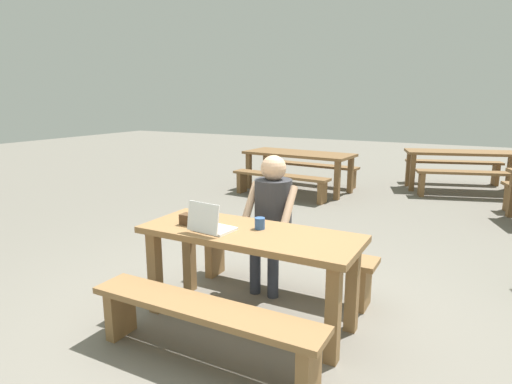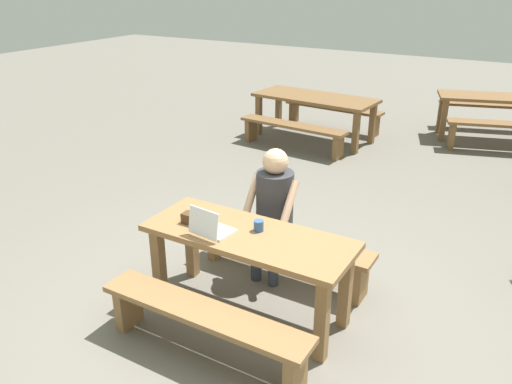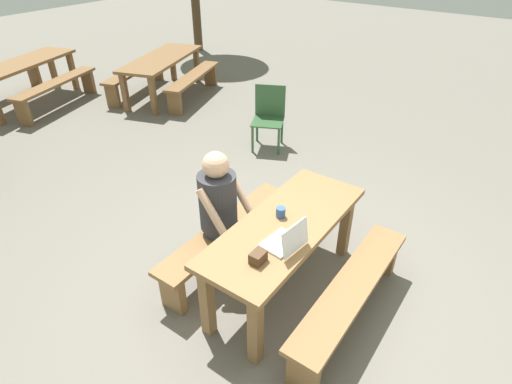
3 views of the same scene
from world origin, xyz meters
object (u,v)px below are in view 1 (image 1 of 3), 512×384
(picnic_table_mid, at_px, (299,158))
(picnic_table_distant, at_px, (463,157))
(small_pouch, at_px, (188,219))
(coffee_mug, at_px, (260,223))
(person_seated, at_px, (272,212))
(picnic_table_front, at_px, (249,247))
(laptop, at_px, (210,224))

(picnic_table_mid, xyz_separation_m, picnic_table_distant, (2.76, 1.50, 0.00))
(small_pouch, xyz_separation_m, picnic_table_distant, (1.72, 6.34, -0.16))
(small_pouch, bearing_deg, picnic_table_distant, 74.80)
(coffee_mug, xyz_separation_m, picnic_table_distant, (1.16, 6.18, -0.16))
(person_seated, bearing_deg, picnic_table_front, -80.30)
(picnic_table_front, distance_m, laptop, 0.36)
(picnic_table_front, relative_size, picnic_table_mid, 0.82)
(person_seated, xyz_separation_m, picnic_table_distant, (1.31, 5.65, -0.10))
(picnic_table_mid, height_order, picnic_table_distant, picnic_table_distant)
(picnic_table_distant, bearing_deg, picnic_table_mid, -168.61)
(picnic_table_front, bearing_deg, picnic_table_mid, 108.01)
(picnic_table_front, xyz_separation_m, person_seated, (-0.10, 0.61, 0.12))
(picnic_table_distant, bearing_deg, picnic_table_front, -118.05)
(person_seated, height_order, picnic_table_mid, person_seated)
(picnic_table_front, height_order, small_pouch, small_pouch)
(picnic_table_distant, bearing_deg, person_seated, -120.22)
(picnic_table_front, bearing_deg, small_pouch, -170.93)
(laptop, distance_m, picnic_table_mid, 5.10)
(person_seated, bearing_deg, picnic_table_distant, 76.90)
(coffee_mug, height_order, picnic_table_mid, coffee_mug)
(coffee_mug, height_order, picnic_table_distant, coffee_mug)
(person_seated, bearing_deg, small_pouch, -120.47)
(person_seated, distance_m, picnic_table_distant, 5.80)
(small_pouch, bearing_deg, person_seated, 59.53)
(person_seated, distance_m, picnic_table_mid, 4.39)
(small_pouch, bearing_deg, picnic_table_mid, 102.05)
(picnic_table_front, height_order, coffee_mug, coffee_mug)
(picnic_table_front, relative_size, laptop, 5.39)
(person_seated, relative_size, picnic_table_mid, 0.60)
(picnic_table_front, distance_m, picnic_table_mid, 5.01)
(laptop, height_order, picnic_table_mid, laptop)
(laptop, distance_m, small_pouch, 0.27)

